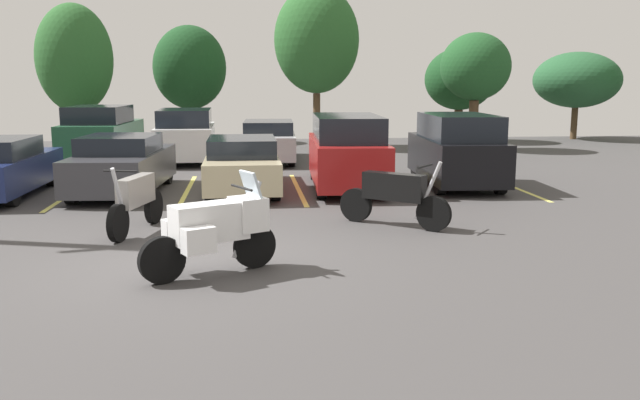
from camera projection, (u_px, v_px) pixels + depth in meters
The scene contains 18 objects.
ground at pixel (197, 265), 10.48m from camera, with size 44.00×44.00×0.10m, color #423F3F.
motorcycle_touring at pixel (216, 227), 9.68m from camera, with size 1.94×1.30×1.48m.
motorcycle_second at pixel (136, 200), 12.39m from camera, with size 0.81×2.20×1.32m.
motorcycle_third at pixel (395, 195), 12.89m from camera, with size 1.90×1.56×1.33m.
parking_stripes at pixel (187, 191), 17.16m from camera, with size 17.20×5.20×0.01m.
car_charcoal at pixel (122, 165), 16.68m from camera, with size 2.18×4.54×1.46m.
car_champagne at pixel (242, 164), 17.15m from camera, with size 1.82×4.91×1.38m.
car_red at pixel (347, 152), 17.40m from camera, with size 2.00×4.80×1.91m.
car_black at pixel (457, 150), 17.85m from camera, with size 2.00×4.39×1.91m.
car_far_green at pixel (102, 134), 22.97m from camera, with size 2.16×4.60×1.94m.
car_far_white at pixel (186, 136), 23.10m from camera, with size 1.95×4.36×1.82m.
car_far_silver at pixel (269, 141), 23.34m from camera, with size 1.98×4.80×1.42m.
tree_far_left at pixel (317, 40), 27.58m from camera, with size 3.49×3.49×6.60m.
tree_center_right at pixel (475, 67), 26.67m from camera, with size 2.79×2.79×4.65m.
tree_center_left at pixel (74, 59), 26.59m from camera, with size 2.97×2.97×5.78m.
tree_center at pixel (577, 80), 31.77m from camera, with size 4.04×4.04×4.11m.
tree_left at pixel (190, 68), 30.15m from camera, with size 3.26×3.26×5.21m.
tree_right at pixel (460, 79), 30.47m from camera, with size 3.17×3.17×4.23m.
Camera 1 is at (0.82, -10.29, 2.79)m, focal length 37.71 mm.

